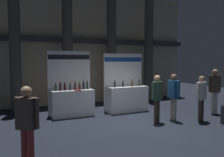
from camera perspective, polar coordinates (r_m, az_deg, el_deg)
name	(u,v)px	position (r m, az deg, el deg)	size (l,w,h in m)	color
ground_plane	(130,125)	(7.95, 4.50, -11.05)	(24.00, 24.00, 0.00)	black
hall_colonnade	(85,47)	(11.74, -6.46, 7.48)	(11.69, 1.25, 5.59)	tan
exhibitor_booth_0	(72,100)	(9.15, -9.68, -5.10)	(1.69, 0.70, 2.48)	white
exhibitor_booth_1	(127,96)	(9.87, 3.53, -4.35)	(1.81, 0.66, 2.41)	white
visitor_0	(27,120)	(4.91, -19.89, -9.46)	(0.43, 0.43, 1.62)	maroon
visitor_1	(215,87)	(10.17, 23.59, -1.95)	(0.47, 0.35, 1.78)	silver
visitor_2	(201,95)	(8.71, 20.81, -3.67)	(0.56, 0.35, 1.59)	#47382D
visitor_3	(174,93)	(8.57, 14.68, -3.36)	(0.27, 0.56, 1.64)	#ADA393
visitor_4	(157,95)	(8.11, 10.84, -3.93)	(0.48, 0.34, 1.63)	#47382D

